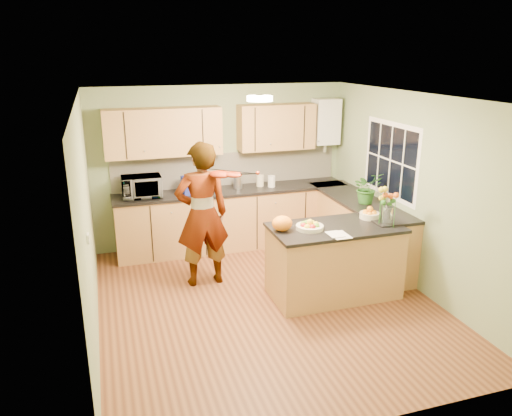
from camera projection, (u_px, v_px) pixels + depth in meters
name	position (u px, v px, depth m)	size (l,w,h in m)	color
floor	(267.00, 302.00, 6.19)	(4.50, 4.50, 0.00)	#5D301A
ceiling	(268.00, 97.00, 5.44)	(4.00, 4.50, 0.02)	silver
wall_back	(221.00, 166.00, 7.86)	(4.00, 0.02, 2.50)	#8A9F72
wall_front	(363.00, 291.00, 3.77)	(4.00, 0.02, 2.50)	#8A9F72
wall_left	(87.00, 223.00, 5.24)	(0.02, 4.50, 2.50)	#8A9F72
wall_right	(415.00, 192.00, 6.39)	(0.02, 4.50, 2.50)	#8A9F72
back_counter	(233.00, 218.00, 7.85)	(3.64, 0.62, 0.94)	#AB8444
right_counter	(358.00, 230.00, 7.31)	(0.62, 2.24, 0.94)	#AB8444
splashback	(228.00, 169.00, 7.89)	(3.60, 0.02, 0.52)	#EFE5CF
upper_cabinets	(212.00, 130.00, 7.47)	(3.20, 0.34, 0.70)	#AB8444
boiler	(326.00, 122.00, 8.01)	(0.40, 0.30, 0.86)	white
window_right	(391.00, 160.00, 6.84)	(0.01, 1.30, 1.05)	white
light_switch	(88.00, 238.00, 4.68)	(0.02, 0.09, 0.09)	white
ceiling_lamp	(260.00, 98.00, 5.72)	(0.30, 0.30, 0.07)	#FFEABF
peninsula_island	(334.00, 261.00, 6.26)	(1.61, 0.83, 0.93)	#AB8444
fruit_dish	(310.00, 225.00, 6.01)	(0.33, 0.33, 0.12)	beige
orange_bowl	(370.00, 213.00, 6.40)	(0.26, 0.26, 0.15)	beige
flower_vase	(389.00, 198.00, 6.02)	(0.29, 0.29, 0.54)	silver
orange_bag	(282.00, 223.00, 5.94)	(0.25, 0.21, 0.19)	orange
papers	(340.00, 235.00, 5.82)	(0.20, 0.28, 0.01)	white
violinist	(202.00, 215.00, 6.44)	(0.70, 0.46, 1.92)	tan
violin	(220.00, 174.00, 6.13)	(0.66, 0.26, 0.13)	#511805
microwave	(142.00, 187.00, 7.25)	(0.57, 0.38, 0.31)	white
blue_box	(193.00, 185.00, 7.47)	(0.32, 0.23, 0.25)	navy
kettle	(238.00, 181.00, 7.73)	(0.14, 0.14, 0.26)	silver
jar_cream	(260.00, 181.00, 7.86)	(0.12, 0.12, 0.18)	beige
jar_white	(272.00, 181.00, 7.82)	(0.12, 0.12, 0.18)	white
potted_plant	(367.00, 188.00, 6.95)	(0.40, 0.34, 0.44)	#2C6722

